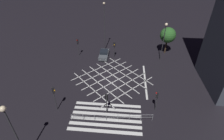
{
  "coord_description": "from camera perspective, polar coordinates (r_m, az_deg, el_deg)",
  "views": [
    {
      "loc": [
        2.17,
        -24.02,
        18.22
      ],
      "look_at": [
        0.0,
        0.0,
        1.84
      ],
      "focal_mm": 28.0,
      "sensor_mm": 36.0,
      "label": 1
    }
  ],
  "objects": [
    {
      "name": "road_markings",
      "position": [
        26.59,
        -0.24,
        -9.06
      ],
      "size": [
        14.01,
        17.96,
        0.01
      ],
      "color": "silver",
      "rests_on": "ground_plane"
    },
    {
      "name": "waiting_car",
      "position": [
        36.32,
        -2.61,
        5.23
      ],
      "size": [
        1.78,
        4.21,
        1.41
      ],
      "rotation": [
        0.0,
        0.0,
        -1.57
      ],
      "color": "#474C51",
      "rests_on": "ground_plane"
    },
    {
      "name": "traffic_light_se_main",
      "position": [
        23.91,
        14.42,
        -8.65
      ],
      "size": [
        0.39,
        0.36,
        3.32
      ],
      "rotation": [
        0.0,
        0.0,
        3.14
      ],
      "color": "#2D2D30",
      "rests_on": "ground_plane"
    },
    {
      "name": "street_lamp_far",
      "position": [
        34.35,
        16.83,
        11.29
      ],
      "size": [
        0.55,
        0.55,
        7.68
      ],
      "color": "#2D2D30",
      "rests_on": "ground_plane"
    },
    {
      "name": "street_tree_near",
      "position": [
        38.19,
        17.78,
        10.77
      ],
      "size": [
        3.18,
        3.18,
        5.66
      ],
      "color": "#38281C",
      "rests_on": "ground_plane"
    },
    {
      "name": "street_lamp_east",
      "position": [
        18.65,
        -30.39,
        -14.72
      ],
      "size": [
        0.53,
        0.53,
        7.64
      ],
      "color": "#2D2D30",
      "rests_on": "ground_plane"
    },
    {
      "name": "traffic_light_sw_main",
      "position": [
        24.12,
        -18.34,
        -7.47
      ],
      "size": [
        0.39,
        0.36,
        4.01
      ],
      "color": "#2D2D30",
      "rests_on": "ground_plane"
    },
    {
      "name": "street_lamp_west",
      "position": [
        36.89,
        -2.5,
        15.87
      ],
      "size": [
        0.46,
        0.46,
        10.2
      ],
      "color": "#2D2D30",
      "rests_on": "ground_plane"
    },
    {
      "name": "traffic_light_nw_cross",
      "position": [
        36.53,
        -11.15,
        8.39
      ],
      "size": [
        0.36,
        0.39,
        3.78
      ],
      "rotation": [
        0.0,
        0.0,
        -1.57
      ],
      "color": "#2D2D30",
      "rests_on": "ground_plane"
    },
    {
      "name": "pedestrian_railing",
      "position": [
        23.18,
        0.0,
        -14.98
      ],
      "size": [
        10.47,
        0.99,
        1.05
      ],
      "rotation": [
        0.0,
        0.0,
        0.09
      ],
      "color": "#9EA0A5",
      "rests_on": "ground_plane"
    },
    {
      "name": "ground_plane",
      "position": [
        30.22,
        0.0,
        -2.88
      ],
      "size": [
        200.0,
        200.0,
        0.0
      ],
      "primitive_type": "plane",
      "color": "black"
    },
    {
      "name": "traffic_light_median_north",
      "position": [
        35.29,
        0.76,
        7.64
      ],
      "size": [
        0.36,
        0.39,
        3.42
      ],
      "rotation": [
        0.0,
        0.0,
        -1.57
      ],
      "color": "#2D2D30",
      "rests_on": "ground_plane"
    },
    {
      "name": "traffic_light_median_south",
      "position": [
        22.89,
        -1.78,
        -9.64
      ],
      "size": [
        0.36,
        0.39,
        3.31
      ],
      "rotation": [
        0.0,
        0.0,
        1.57
      ],
      "color": "#2D2D30",
      "rests_on": "ground_plane"
    }
  ]
}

